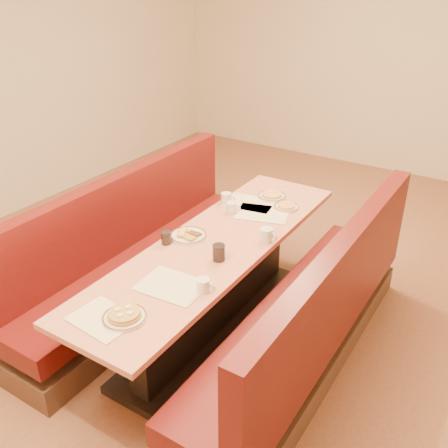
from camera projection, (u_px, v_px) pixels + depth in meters
The scene contains 19 objects.
ground at pixel (217, 329), 3.77m from camera, with size 8.00×8.00×0.00m, color #9E6647.
room_envelope at pixel (215, 65), 2.88m from camera, with size 6.04×8.04×2.82m.
diner_table at pixel (216, 288), 3.60m from camera, with size 0.70×2.50×0.75m.
booth_left at pixel (139, 261), 3.95m from camera, with size 0.55×2.50×1.05m.
booth_right at pixel (310, 324), 3.26m from camera, with size 0.55×2.50×1.05m.
placemat_near_left at pixel (103, 319), 2.69m from camera, with size 0.35×0.26×0.00m, color #FFF6C7.
placemat_near_right at pixel (172, 286), 2.96m from camera, with size 0.39×0.29×0.00m, color #FFF6C7.
placemat_far_left at pixel (250, 203), 3.99m from camera, with size 0.38×0.28×0.00m, color #FFF6C7.
placemat_far_right at pixel (263, 213), 3.82m from camera, with size 0.39×0.29×0.00m, color #FFF6C7.
pancake_plate at pixel (124, 316), 2.68m from camera, with size 0.25×0.25×0.06m.
eggs_plate at pixel (188, 235), 3.49m from camera, with size 0.26×0.26×0.05m.
extra_plate_mid at pixel (286, 206), 3.91m from camera, with size 0.20×0.20×0.04m.
extra_plate_far at pixel (272, 195), 4.08m from camera, with size 0.24×0.24×0.05m.
coffee_mug_a at pixel (204, 285), 2.89m from camera, with size 0.11×0.08×0.09m.
coffee_mug_b at pixel (232, 207), 3.82m from camera, with size 0.11×0.08×0.08m.
coffee_mug_c at pixel (267, 235), 3.42m from camera, with size 0.13×0.09×0.10m.
coffee_mug_d at pixel (227, 198), 3.97m from camera, with size 0.12×0.08×0.09m.
soda_tumbler_near at pixel (166, 238), 3.39m from camera, with size 0.07×0.07×0.09m.
soda_tumbler_mid at pixel (219, 253), 3.20m from camera, with size 0.08×0.08×0.11m.
Camera 1 is at (1.64, -2.48, 2.45)m, focal length 40.00 mm.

